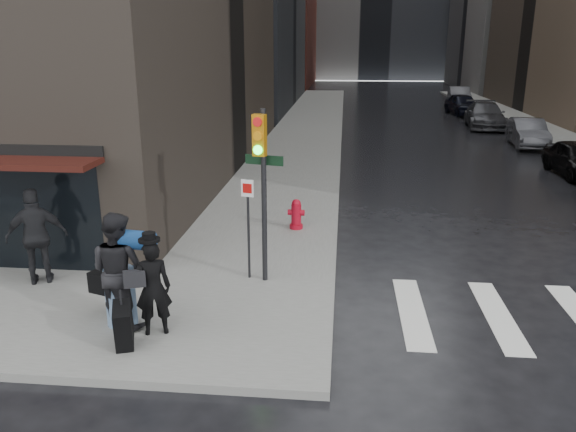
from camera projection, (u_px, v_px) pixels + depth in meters
name	position (u px, v px, depth m)	size (l,w,h in m)	color
ground	(222.00, 328.00, 10.17)	(140.00, 140.00, 0.00)	black
sidewalk_left	(311.00, 123.00, 35.82)	(4.00, 50.00, 0.15)	slate
sidewalk_right	(529.00, 126.00, 34.56)	(3.00, 50.00, 0.15)	slate
man_overcoat	(147.00, 294.00, 9.37)	(0.94, 1.18, 1.86)	black
man_jeans	(118.00, 269.00, 9.73)	(1.44, 1.15, 2.07)	black
man_greycoat	(37.00, 236.00, 11.47)	(1.28, 0.94, 2.02)	black
traffic_light	(261.00, 173.00, 11.14)	(0.88, 0.51, 3.59)	black
fire_hydrant	(296.00, 215.00, 15.07)	(0.46, 0.36, 0.81)	#A1091C
parked_car_2	(528.00, 133.00, 27.87)	(1.45, 4.16, 1.37)	#44454A
parked_car_3	(485.00, 115.00, 34.14)	(2.10, 5.17, 1.50)	#3A3A3E
parked_car_4	(463.00, 104.00, 40.40)	(1.74, 4.33, 1.48)	black
parked_car_5	(459.00, 96.00, 46.54)	(1.59, 4.57, 1.50)	#515156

